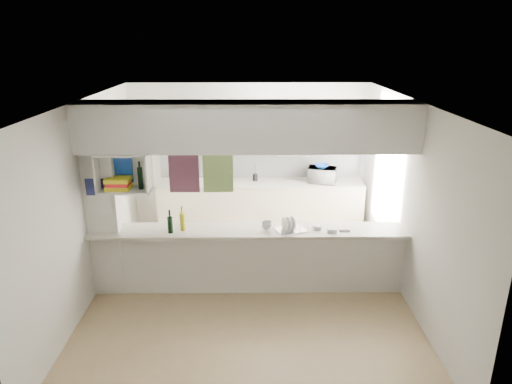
{
  "coord_description": "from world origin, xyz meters",
  "views": [
    {
      "loc": [
        0.05,
        -5.57,
        3.35
      ],
      "look_at": [
        0.11,
        0.5,
        1.27
      ],
      "focal_mm": 32.0,
      "sensor_mm": 36.0,
      "label": 1
    }
  ],
  "objects_px": {
    "microwave": "(322,175)",
    "wine_bottles": "(177,223)",
    "dish_rack": "(291,225)",
    "bowl": "(321,166)"
  },
  "relations": [
    {
      "from": "microwave",
      "to": "wine_bottles",
      "type": "relative_size",
      "value": 1.45
    },
    {
      "from": "microwave",
      "to": "dish_rack",
      "type": "bearing_deg",
      "value": 85.68
    },
    {
      "from": "bowl",
      "to": "wine_bottles",
      "type": "relative_size",
      "value": 0.73
    },
    {
      "from": "microwave",
      "to": "wine_bottles",
      "type": "xyz_separation_m",
      "value": [
        -2.22,
        -2.11,
        -0.01
      ]
    },
    {
      "from": "dish_rack",
      "to": "wine_bottles",
      "type": "relative_size",
      "value": 1.36
    },
    {
      "from": "dish_rack",
      "to": "wine_bottles",
      "type": "bearing_deg",
      "value": 161.27
    },
    {
      "from": "bowl",
      "to": "dish_rack",
      "type": "distance_m",
      "value": 2.2
    },
    {
      "from": "microwave",
      "to": "wine_bottles",
      "type": "height_order",
      "value": "wine_bottles"
    },
    {
      "from": "dish_rack",
      "to": "wine_bottles",
      "type": "xyz_separation_m",
      "value": [
        -1.5,
        -0.02,
        0.04
      ]
    },
    {
      "from": "bowl",
      "to": "dish_rack",
      "type": "bearing_deg",
      "value": -108.53
    }
  ]
}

